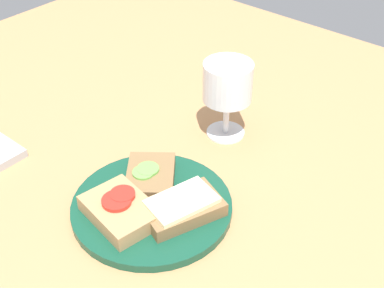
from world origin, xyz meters
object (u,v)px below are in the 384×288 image
(plate, at_px, (152,207))
(wine_glass, at_px, (228,85))
(sandwich_with_tomato, at_px, (121,210))
(sandwich_with_cucumber, at_px, (151,176))
(sandwich_with_cheese, at_px, (182,207))

(plate, xyz_separation_m, wine_glass, (0.23, 0.04, 0.09))
(sandwich_with_tomato, bearing_deg, plate, -16.37)
(sandwich_with_tomato, distance_m, wine_glass, 0.29)
(plate, height_order, sandwich_with_cucumber, sandwich_with_cucumber)
(plate, distance_m, wine_glass, 0.25)
(sandwich_with_cucumber, distance_m, sandwich_with_tomato, 0.09)
(sandwich_with_cheese, distance_m, sandwich_with_cucumber, 0.09)
(plate, height_order, wine_glass, wine_glass)
(sandwich_with_cucumber, xyz_separation_m, wine_glass, (0.19, 0.00, 0.08))
(sandwich_with_cheese, relative_size, wine_glass, 0.94)
(sandwich_with_tomato, xyz_separation_m, wine_glass, (0.28, 0.02, 0.07))
(wine_glass, bearing_deg, sandwich_with_cheese, -158.45)
(sandwich_with_tomato, bearing_deg, sandwich_with_cucumber, 14.42)
(sandwich_with_cheese, distance_m, wine_glass, 0.24)
(sandwich_with_cheese, xyz_separation_m, wine_glass, (0.22, 0.09, 0.07))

